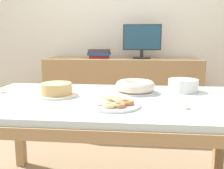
# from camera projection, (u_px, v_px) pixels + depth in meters

# --- Properties ---
(wall_back) EXTENTS (8.00, 0.10, 2.60)m
(wall_back) POSITION_uv_depth(u_px,v_px,m) (124.00, 22.00, 3.05)
(wall_back) COLOR silver
(wall_back) RESTS_ON ground
(dining_table) EXTENTS (1.79, 0.98, 0.72)m
(dining_table) POSITION_uv_depth(u_px,v_px,m) (110.00, 110.00, 1.59)
(dining_table) COLOR silver
(dining_table) RESTS_ON ground
(sideboard) EXTENTS (1.74, 0.44, 0.88)m
(sideboard) POSITION_uv_depth(u_px,v_px,m) (122.00, 96.00, 2.91)
(sideboard) COLOR tan
(sideboard) RESTS_ON ground
(computer_monitor) EXTENTS (0.42, 0.20, 0.38)m
(computer_monitor) POSITION_uv_depth(u_px,v_px,m) (142.00, 42.00, 2.78)
(computer_monitor) COLOR #262628
(computer_monitor) RESTS_ON sideboard
(book_stack) EXTENTS (0.25, 0.19, 0.10)m
(book_stack) POSITION_uv_depth(u_px,v_px,m) (99.00, 54.00, 2.85)
(book_stack) COLOR maroon
(book_stack) RESTS_ON sideboard
(cake_chocolate_round) EXTENTS (0.27, 0.27, 0.09)m
(cake_chocolate_round) POSITION_uv_depth(u_px,v_px,m) (57.00, 90.00, 1.63)
(cake_chocolate_round) COLOR silver
(cake_chocolate_round) RESTS_ON dining_table
(cake_golden_bundt) EXTENTS (0.28, 0.28, 0.09)m
(cake_golden_bundt) POSITION_uv_depth(u_px,v_px,m) (135.00, 87.00, 1.73)
(cake_golden_bundt) COLOR silver
(cake_golden_bundt) RESTS_ON dining_table
(pastry_platter) EXTENTS (0.31, 0.31, 0.04)m
(pastry_platter) POSITION_uv_depth(u_px,v_px,m) (113.00, 103.00, 1.39)
(pastry_platter) COLOR silver
(pastry_platter) RESTS_ON dining_table
(plate_stack) EXTENTS (0.21, 0.21, 0.09)m
(plate_stack) POSITION_uv_depth(u_px,v_px,m) (183.00, 85.00, 1.77)
(plate_stack) COLOR silver
(plate_stack) RESTS_ON dining_table
(tealight_centre) EXTENTS (0.04, 0.04, 0.04)m
(tealight_centre) POSITION_uv_depth(u_px,v_px,m) (3.00, 92.00, 1.73)
(tealight_centre) COLOR silver
(tealight_centre) RESTS_ON dining_table
(tealight_near_cakes) EXTENTS (0.04, 0.04, 0.04)m
(tealight_near_cakes) POSITION_uv_depth(u_px,v_px,m) (186.00, 107.00, 1.32)
(tealight_near_cakes) COLOR silver
(tealight_near_cakes) RESTS_ON dining_table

